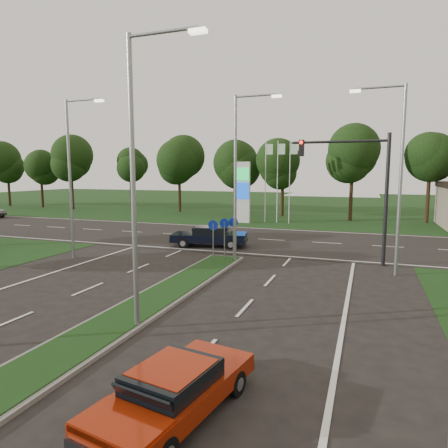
% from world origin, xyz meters
% --- Properties ---
extents(verge_far, '(160.00, 50.00, 0.02)m').
position_xyz_m(verge_far, '(0.00, 55.00, 0.00)').
color(verge_far, black).
rests_on(verge_far, ground).
extents(cross_road, '(160.00, 12.00, 0.02)m').
position_xyz_m(cross_road, '(0.00, 24.00, 0.00)').
color(cross_road, black).
rests_on(cross_road, ground).
extents(median_kerb, '(2.00, 26.00, 0.12)m').
position_xyz_m(median_kerb, '(0.00, 4.00, 0.06)').
color(median_kerb, slate).
rests_on(median_kerb, ground).
extents(streetlight_median_near, '(2.53, 0.22, 9.00)m').
position_xyz_m(streetlight_median_near, '(1.00, 6.00, 5.08)').
color(streetlight_median_near, gray).
rests_on(streetlight_median_near, ground).
extents(streetlight_median_far, '(2.53, 0.22, 9.00)m').
position_xyz_m(streetlight_median_far, '(1.00, 16.00, 5.08)').
color(streetlight_median_far, gray).
rests_on(streetlight_median_far, ground).
extents(streetlight_left_far, '(2.53, 0.22, 9.00)m').
position_xyz_m(streetlight_left_far, '(-8.30, 14.00, 5.08)').
color(streetlight_left_far, gray).
rests_on(streetlight_left_far, ground).
extents(streetlight_right_far, '(2.53, 0.22, 9.00)m').
position_xyz_m(streetlight_right_far, '(8.80, 16.00, 5.08)').
color(streetlight_right_far, gray).
rests_on(streetlight_right_far, ground).
extents(traffic_signal, '(5.10, 0.42, 7.00)m').
position_xyz_m(traffic_signal, '(7.19, 18.00, 4.65)').
color(traffic_signal, black).
rests_on(traffic_signal, ground).
extents(median_signs, '(1.16, 1.76, 2.38)m').
position_xyz_m(median_signs, '(0.00, 16.40, 1.71)').
color(median_signs, gray).
rests_on(median_signs, ground).
extents(gas_pylon, '(5.80, 1.26, 8.00)m').
position_xyz_m(gas_pylon, '(-3.79, 33.05, 3.20)').
color(gas_pylon, silver).
rests_on(gas_pylon, ground).
extents(treeline_far, '(6.00, 6.00, 9.90)m').
position_xyz_m(treeline_far, '(0.10, 39.93, 6.83)').
color(treeline_far, black).
rests_on(treeline_far, ground).
extents(red_sedan, '(2.31, 4.24, 1.10)m').
position_xyz_m(red_sedan, '(4.05, 2.23, 0.59)').
color(red_sedan, maroon).
rests_on(red_sedan, ground).
extents(navy_sedan, '(5.25, 2.97, 1.36)m').
position_xyz_m(navy_sedan, '(-2.31, 20.01, 0.73)').
color(navy_sedan, black).
rests_on(navy_sedan, ground).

